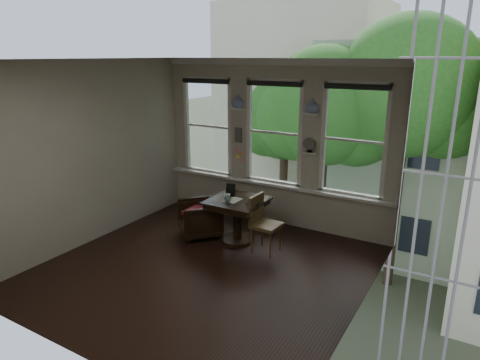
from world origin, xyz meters
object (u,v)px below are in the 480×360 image
Objects in this scene: armchair_left at (200,219)px; mug at (228,196)px; table at (237,221)px; laptop at (252,205)px; side_chair_right at (266,225)px.

armchair_left is 7.52× the size of mug.
table is 0.54m from laptop.
mug is at bearing -179.61° from laptop.
mug is (-0.75, 0.05, 0.33)m from side_chair_right.
laptop is at bearing 42.37° from armchair_left.
laptop is (0.35, -0.12, 0.39)m from table.
laptop is (1.04, -0.00, 0.45)m from armchair_left.
side_chair_right is 2.86× the size of laptop.
laptop is at bearing -19.33° from table.
mug reaches higher than table.
mug is (-0.51, 0.08, 0.03)m from laptop.
side_chair_right reaches higher than armchair_left.
side_chair_right reaches higher than laptop.
laptop is at bearing 98.80° from side_chair_right.
side_chair_right reaches higher than table.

